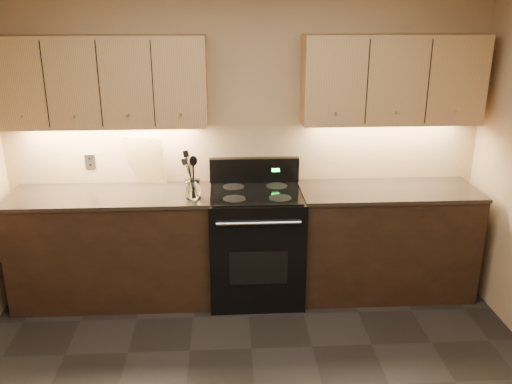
# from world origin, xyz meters

# --- Properties ---
(wall_back) EXTENTS (4.00, 0.04, 2.60)m
(wall_back) POSITION_xyz_m (0.00, 2.00, 1.30)
(wall_back) COLOR tan
(wall_back) RESTS_ON ground
(counter_left) EXTENTS (1.62, 0.62, 0.93)m
(counter_left) POSITION_xyz_m (-1.10, 1.70, 0.47)
(counter_left) COLOR black
(counter_left) RESTS_ON ground
(counter_right) EXTENTS (1.46, 0.62, 0.93)m
(counter_right) POSITION_xyz_m (1.18, 1.70, 0.47)
(counter_right) COLOR black
(counter_right) RESTS_ON ground
(stove) EXTENTS (0.76, 0.68, 1.14)m
(stove) POSITION_xyz_m (0.08, 1.68, 0.48)
(stove) COLOR black
(stove) RESTS_ON ground
(upper_cab_left) EXTENTS (1.60, 0.30, 0.70)m
(upper_cab_left) POSITION_xyz_m (-1.10, 1.85, 1.80)
(upper_cab_left) COLOR tan
(upper_cab_left) RESTS_ON wall_back
(upper_cab_right) EXTENTS (1.44, 0.30, 0.70)m
(upper_cab_right) POSITION_xyz_m (1.18, 1.85, 1.80)
(upper_cab_right) COLOR tan
(upper_cab_right) RESTS_ON wall_back
(outlet_plate) EXTENTS (0.08, 0.01, 0.12)m
(outlet_plate) POSITION_xyz_m (-1.30, 1.99, 1.12)
(outlet_plate) COLOR #B2B5BA
(outlet_plate) RESTS_ON wall_back
(utensil_crock) EXTENTS (0.13, 0.13, 0.15)m
(utensil_crock) POSITION_xyz_m (-0.42, 1.57, 1.00)
(utensil_crock) COLOR white
(utensil_crock) RESTS_ON counter_left
(cutting_board) EXTENTS (0.34, 0.16, 0.41)m
(cutting_board) POSITION_xyz_m (-0.83, 1.96, 1.13)
(cutting_board) COLOR tan
(cutting_board) RESTS_ON counter_left
(wooden_spoon) EXTENTS (0.09, 0.12, 0.31)m
(wooden_spoon) POSITION_xyz_m (-0.45, 1.56, 1.10)
(wooden_spoon) COLOR tan
(wooden_spoon) RESTS_ON utensil_crock
(black_spoon) EXTENTS (0.08, 0.16, 0.36)m
(black_spoon) POSITION_xyz_m (-0.42, 1.58, 1.12)
(black_spoon) COLOR black
(black_spoon) RESTS_ON utensil_crock
(black_turner) EXTENTS (0.17, 0.20, 0.39)m
(black_turner) POSITION_xyz_m (-0.41, 1.54, 1.14)
(black_turner) COLOR black
(black_turner) RESTS_ON utensil_crock
(steel_spatula) EXTENTS (0.19, 0.12, 0.35)m
(steel_spatula) POSITION_xyz_m (-0.39, 1.58, 1.11)
(steel_spatula) COLOR silver
(steel_spatula) RESTS_ON utensil_crock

